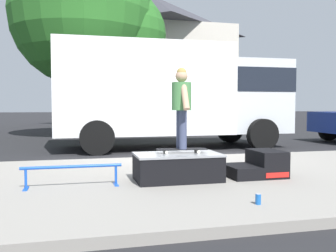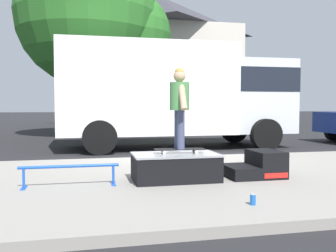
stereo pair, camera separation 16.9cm
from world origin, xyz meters
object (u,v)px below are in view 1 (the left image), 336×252
object	(u,v)px
skate_box	(178,166)
soda_can	(258,199)
street_tree_main	(91,20)
skater_kid	(182,101)
skateboard	(181,149)
box_truck	(174,92)
grind_rail	(72,171)
kicker_ramp	(259,166)

from	to	relation	value
skate_box	soda_can	xyz separation A→B (m)	(0.54, -1.59, -0.16)
street_tree_main	skater_kid	bearing A→B (deg)	-84.60
soda_can	street_tree_main	world-z (taller)	street_tree_main
skate_box	soda_can	bearing A→B (deg)	-71.44
skater_kid	street_tree_main	bearing A→B (deg)	95.40
skater_kid	street_tree_main	distance (m)	10.47
skateboard	box_truck	world-z (taller)	box_truck
box_truck	street_tree_main	world-z (taller)	street_tree_main
grind_rail	skater_kid	distance (m)	1.93
skateboard	box_truck	xyz separation A→B (m)	(1.32, 5.39, 1.11)
skate_box	grind_rail	xyz separation A→B (m)	(-1.58, -0.09, 0.01)
kicker_ramp	box_truck	bearing A→B (deg)	89.83
soda_can	skateboard	bearing A→B (deg)	105.66
skater_kid	kicker_ramp	bearing A→B (deg)	-2.19
skater_kid	soda_can	world-z (taller)	skater_kid
grind_rail	kicker_ramp	bearing A→B (deg)	1.65
grind_rail	soda_can	world-z (taller)	grind_rail
soda_can	box_truck	size ratio (longest dim) A/B	0.02
box_truck	street_tree_main	xyz separation A→B (m)	(-2.25, 4.48, 3.00)
skate_box	grind_rail	bearing A→B (deg)	-176.90
kicker_ramp	soda_can	xyz separation A→B (m)	(-0.84, -1.59, -0.11)
skate_box	skater_kid	xyz separation A→B (m)	(0.07, 0.05, 1.00)
soda_can	box_truck	distance (m)	7.25
street_tree_main	kicker_ramp	bearing A→B (deg)	-77.31
skate_box	kicker_ramp	distance (m)	1.38
skate_box	box_truck	world-z (taller)	box_truck
skate_box	kicker_ramp	size ratio (longest dim) A/B	1.47
box_truck	kicker_ramp	bearing A→B (deg)	-90.17
kicker_ramp	skate_box	bearing A→B (deg)	179.98
kicker_ramp	grind_rail	bearing A→B (deg)	-178.35
skate_box	skateboard	world-z (taller)	skateboard
skater_kid	soda_can	bearing A→B (deg)	-74.34
skater_kid	box_truck	distance (m)	5.56
skater_kid	skate_box	bearing A→B (deg)	-146.63
skater_kid	street_tree_main	world-z (taller)	street_tree_main
grind_rail	soda_can	distance (m)	2.60
skateboard	box_truck	distance (m)	5.66
skateboard	skater_kid	distance (m)	0.75
skateboard	street_tree_main	distance (m)	10.73
kicker_ramp	skater_kid	distance (m)	1.67
kicker_ramp	soda_can	bearing A→B (deg)	-117.77
skate_box	street_tree_main	world-z (taller)	street_tree_main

